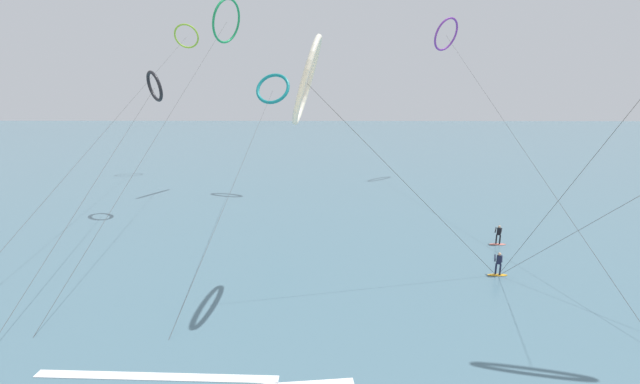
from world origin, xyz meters
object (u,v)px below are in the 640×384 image
(kite_charcoal, at_px, (154,87))
(surfer_coral, at_px, (498,236))
(kite_ivory, at_px, (307,81))
(kite_lime, at_px, (186,37))
(kite_violet, at_px, (446,35))
(surfer_amber, at_px, (498,265))
(kite_teal, at_px, (273,89))
(kite_emerald, at_px, (226,21))

(kite_charcoal, bearing_deg, surfer_coral, -149.05)
(kite_charcoal, height_order, kite_ivory, kite_ivory)
(kite_lime, bearing_deg, kite_ivory, 113.51)
(kite_violet, bearing_deg, kite_ivory, 25.99)
(surfer_amber, distance_m, kite_lime, 56.51)
(kite_teal, height_order, kite_charcoal, kite_teal)
(kite_lime, bearing_deg, kite_emerald, 123.93)
(kite_teal, height_order, kite_ivory, kite_ivory)
(kite_lime, bearing_deg, surfer_coral, 134.46)
(kite_charcoal, xyz_separation_m, kite_ivory, (16.45, -18.22, -0.12))
(kite_charcoal, height_order, kite_lime, kite_lime)
(kite_charcoal, bearing_deg, kite_emerald, -65.68)
(kite_charcoal, bearing_deg, kite_ivory, 179.86)
(kite_violet, distance_m, kite_emerald, 31.93)
(kite_charcoal, relative_size, kite_lime, 0.53)
(kite_emerald, relative_size, kite_charcoal, 1.37)
(surfer_amber, xyz_separation_m, kite_violet, (5.72, 37.43, 20.49))
(surfer_coral, xyz_separation_m, kite_emerald, (-27.14, 21.33, 20.71))
(surfer_coral, height_order, kite_teal, kite_teal)
(kite_lime, xyz_separation_m, kite_ivory, (20.82, -42.51, -8.27))
(surfer_amber, bearing_deg, surfer_coral, -92.57)
(kite_lime, height_order, kite_ivory, kite_lime)
(surfer_amber, bearing_deg, kite_lime, -29.82)
(surfer_coral, height_order, kite_emerald, kite_emerald)
(kite_violet, height_order, kite_emerald, kite_emerald)
(kite_emerald, distance_m, kite_lime, 15.79)
(kite_teal, xyz_separation_m, kite_charcoal, (-10.87, -9.69, 0.03))
(kite_emerald, height_order, kite_ivory, kite_emerald)
(surfer_amber, relative_size, kite_violet, 0.03)
(surfer_amber, xyz_separation_m, kite_lime, (-34.01, 40.13, 20.65))
(kite_emerald, xyz_separation_m, kite_ivory, (11.42, -29.82, -8.32))
(surfer_coral, bearing_deg, kite_ivory, 57.33)
(surfer_amber, relative_size, kite_lime, 0.03)
(surfer_amber, relative_size, kite_ivory, 0.11)
(kite_violet, distance_m, kite_charcoal, 42.19)
(kite_violet, height_order, kite_lime, kite_violet)
(kite_violet, distance_m, kite_lime, 39.82)
(kite_emerald, relative_size, kite_ivory, 2.44)
(kite_ivory, bearing_deg, kite_lime, -153.28)
(kite_violet, bearing_deg, kite_emerald, -20.38)
(kite_emerald, bearing_deg, surfer_coral, 73.64)
(surfer_coral, bearing_deg, kite_lime, -14.00)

